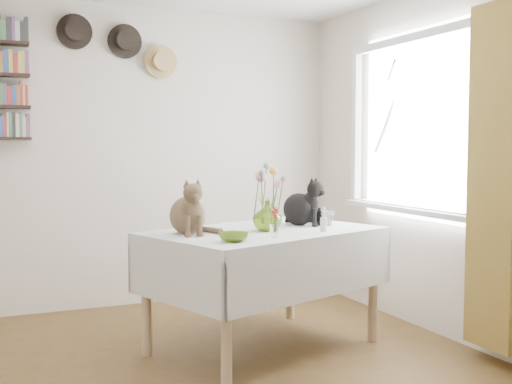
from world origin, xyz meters
name	(u,v)px	position (x,y,z in m)	size (l,w,h in m)	color
room	(191,164)	(0.00, 0.00, 1.25)	(4.08, 4.58, 2.58)	brown
window	(412,139)	(1.97, 0.80, 1.40)	(0.12, 1.52, 1.32)	white
curtain	(496,177)	(1.90, -0.12, 1.15)	(0.12, 0.38, 2.10)	brown
dining_table	(264,259)	(0.73, 0.72, 0.60)	(1.71, 1.38, 0.79)	white
tabby_cat	(187,205)	(0.21, 0.74, 0.97)	(0.24, 0.30, 0.36)	brown
black_cat	(299,201)	(1.07, 0.87, 0.96)	(0.23, 0.29, 0.34)	black
flower_vase	(267,216)	(0.73, 0.66, 0.89)	(0.19, 0.19, 0.20)	#A2C244
green_bowl	(234,237)	(0.35, 0.30, 0.82)	(0.17, 0.17, 0.05)	#A2C244
drinking_glass	(327,218)	(1.22, 0.75, 0.84)	(0.11, 0.11, 0.10)	white
candlestick	(324,223)	(1.05, 0.49, 0.84)	(0.04, 0.04, 0.16)	white
berry_jar	(274,222)	(0.64, 0.39, 0.88)	(0.05, 0.05, 0.20)	white
porcelain_figurine	(315,218)	(1.19, 0.86, 0.84)	(0.05, 0.05, 0.10)	white
flower_bouquet	(267,179)	(0.73, 0.67, 1.13)	(0.17, 0.13, 0.39)	#4C7233
wall_hats	(121,45)	(0.12, 2.19, 2.17)	(0.98, 0.09, 0.48)	black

